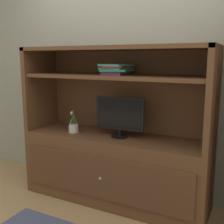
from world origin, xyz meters
TOP-DOWN VIEW (x-y plane):
  - ground_plane at (0.00, 0.00)m, footprint 8.00×8.00m
  - painted_rear_wall at (0.00, 0.75)m, footprint 6.00×0.10m
  - media_console at (0.00, 0.41)m, footprint 1.89×0.57m
  - tv_monitor at (0.07, 0.38)m, footprint 0.50×0.17m
  - potted_plant at (-0.44, 0.32)m, footprint 0.10×0.10m
  - magazine_stack at (0.02, 0.40)m, footprint 0.29×0.32m

SIDE VIEW (x-z plane):
  - ground_plane at x=0.00m, z-range 0.00..0.00m
  - media_console at x=0.00m, z-range -0.28..1.28m
  - potted_plant at x=-0.44m, z-range 0.62..0.86m
  - tv_monitor at x=0.07m, z-range 0.71..1.10m
  - magazine_stack at x=0.02m, z-range 1.30..1.40m
  - painted_rear_wall at x=0.00m, z-range 0.00..2.80m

